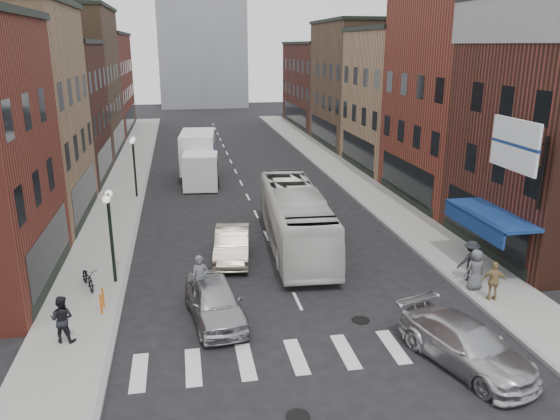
{
  "coord_description": "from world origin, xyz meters",
  "views": [
    {
      "loc": [
        -4.33,
        -18.57,
        9.94
      ],
      "look_at": [
        0.3,
        6.55,
        2.18
      ],
      "focal_mm": 35.0,
      "sensor_mm": 36.0,
      "label": 1
    }
  ],
  "objects_px": {
    "box_truck": "(199,158)",
    "ped_right_c": "(475,270)",
    "bike_rack": "(102,301)",
    "transit_bus": "(295,218)",
    "ped_left_solo": "(62,319)",
    "streetlamp_near": "(110,220)",
    "ped_right_a": "(471,261)",
    "curb_car": "(466,344)",
    "parked_bicycle": "(88,278)",
    "motorcycle_rider": "(201,286)",
    "billboard_sign": "(516,146)",
    "streetlamp_far": "(134,156)",
    "sedan_left_far": "(232,244)",
    "sedan_left_near": "(215,301)",
    "ped_right_b": "(494,281)"
  },
  "relations": [
    {
      "from": "motorcycle_rider",
      "to": "sedan_left_far",
      "type": "bearing_deg",
      "value": 69.97
    },
    {
      "from": "streetlamp_far",
      "to": "ped_right_c",
      "type": "height_order",
      "value": "streetlamp_far"
    },
    {
      "from": "streetlamp_near",
      "to": "curb_car",
      "type": "distance_m",
      "value": 14.63
    },
    {
      "from": "streetlamp_near",
      "to": "curb_car",
      "type": "height_order",
      "value": "streetlamp_near"
    },
    {
      "from": "box_truck",
      "to": "sedan_left_far",
      "type": "distance_m",
      "value": 16.32
    },
    {
      "from": "bike_rack",
      "to": "streetlamp_near",
      "type": "bearing_deg",
      "value": 85.76
    },
    {
      "from": "ped_right_a",
      "to": "billboard_sign",
      "type": "bearing_deg",
      "value": 138.75
    },
    {
      "from": "billboard_sign",
      "to": "transit_bus",
      "type": "bearing_deg",
      "value": 138.07
    },
    {
      "from": "streetlamp_near",
      "to": "ped_right_c",
      "type": "relative_size",
      "value": 2.36
    },
    {
      "from": "motorcycle_rider",
      "to": "ped_right_b",
      "type": "relative_size",
      "value": 1.44
    },
    {
      "from": "transit_bus",
      "to": "ped_left_solo",
      "type": "distance_m",
      "value": 12.64
    },
    {
      "from": "box_truck",
      "to": "motorcycle_rider",
      "type": "xyz_separation_m",
      "value": [
        -0.83,
        -21.5,
        -0.65
      ]
    },
    {
      "from": "bike_rack",
      "to": "transit_bus",
      "type": "relative_size",
      "value": 0.07
    },
    {
      "from": "curb_car",
      "to": "billboard_sign",
      "type": "bearing_deg",
      "value": 31.36
    },
    {
      "from": "sedan_left_near",
      "to": "box_truck",
      "type": "bearing_deg",
      "value": 81.3
    },
    {
      "from": "billboard_sign",
      "to": "bike_rack",
      "type": "height_order",
      "value": "billboard_sign"
    },
    {
      "from": "motorcycle_rider",
      "to": "ped_right_a",
      "type": "xyz_separation_m",
      "value": [
        11.52,
        0.55,
        -0.04
      ]
    },
    {
      "from": "curb_car",
      "to": "ped_left_solo",
      "type": "distance_m",
      "value": 13.47
    },
    {
      "from": "streetlamp_far",
      "to": "sedan_left_far",
      "type": "bearing_deg",
      "value": -66.32
    },
    {
      "from": "parked_bicycle",
      "to": "ped_left_solo",
      "type": "relative_size",
      "value": 1.01
    },
    {
      "from": "bike_rack",
      "to": "ped_right_c",
      "type": "bearing_deg",
      "value": -3.09
    },
    {
      "from": "streetlamp_far",
      "to": "box_truck",
      "type": "relative_size",
      "value": 0.49
    },
    {
      "from": "streetlamp_near",
      "to": "parked_bicycle",
      "type": "relative_size",
      "value": 2.42
    },
    {
      "from": "streetlamp_near",
      "to": "transit_bus",
      "type": "xyz_separation_m",
      "value": [
        8.6,
        3.13,
        -1.38
      ]
    },
    {
      "from": "box_truck",
      "to": "ped_right_c",
      "type": "height_order",
      "value": "box_truck"
    },
    {
      "from": "sedan_left_far",
      "to": "parked_bicycle",
      "type": "distance_m",
      "value": 6.76
    },
    {
      "from": "sedan_left_far",
      "to": "parked_bicycle",
      "type": "relative_size",
      "value": 2.71
    },
    {
      "from": "bike_rack",
      "to": "transit_bus",
      "type": "height_order",
      "value": "transit_bus"
    },
    {
      "from": "bike_rack",
      "to": "ped_left_solo",
      "type": "relative_size",
      "value": 0.48
    },
    {
      "from": "bike_rack",
      "to": "ped_left_solo",
      "type": "distance_m",
      "value": 2.39
    },
    {
      "from": "streetlamp_far",
      "to": "bike_rack",
      "type": "xyz_separation_m",
      "value": [
        -0.2,
        -16.7,
        -2.36
      ]
    },
    {
      "from": "motorcycle_rider",
      "to": "ped_left_solo",
      "type": "height_order",
      "value": "motorcycle_rider"
    },
    {
      "from": "streetlamp_far",
      "to": "ped_right_a",
      "type": "bearing_deg",
      "value": -47.92
    },
    {
      "from": "parked_bicycle",
      "to": "ped_right_a",
      "type": "distance_m",
      "value": 16.27
    },
    {
      "from": "billboard_sign",
      "to": "transit_bus",
      "type": "distance_m",
      "value": 10.94
    },
    {
      "from": "box_truck",
      "to": "ped_right_c",
      "type": "relative_size",
      "value": 4.78
    },
    {
      "from": "ped_left_solo",
      "to": "ped_right_a",
      "type": "distance_m",
      "value": 16.42
    },
    {
      "from": "streetlamp_near",
      "to": "ped_right_a",
      "type": "height_order",
      "value": "streetlamp_near"
    },
    {
      "from": "billboard_sign",
      "to": "curb_car",
      "type": "distance_m",
      "value": 8.45
    },
    {
      "from": "ped_right_b",
      "to": "ped_right_c",
      "type": "bearing_deg",
      "value": -60.56
    },
    {
      "from": "streetlamp_far",
      "to": "transit_bus",
      "type": "relative_size",
      "value": 0.37
    },
    {
      "from": "streetlamp_near",
      "to": "ped_right_c",
      "type": "height_order",
      "value": "streetlamp_near"
    },
    {
      "from": "motorcycle_rider",
      "to": "sedan_left_near",
      "type": "distance_m",
      "value": 0.92
    },
    {
      "from": "streetlamp_far",
      "to": "motorcycle_rider",
      "type": "relative_size",
      "value": 1.76
    },
    {
      "from": "streetlamp_near",
      "to": "transit_bus",
      "type": "relative_size",
      "value": 0.37
    },
    {
      "from": "curb_car",
      "to": "ped_right_a",
      "type": "bearing_deg",
      "value": 41.99
    },
    {
      "from": "parked_bicycle",
      "to": "ped_right_a",
      "type": "height_order",
      "value": "ped_right_a"
    },
    {
      "from": "motorcycle_rider",
      "to": "ped_left_solo",
      "type": "relative_size",
      "value": 1.39
    },
    {
      "from": "box_truck",
      "to": "ped_left_solo",
      "type": "height_order",
      "value": "box_truck"
    },
    {
      "from": "billboard_sign",
      "to": "motorcycle_rider",
      "type": "height_order",
      "value": "billboard_sign"
    }
  ]
}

